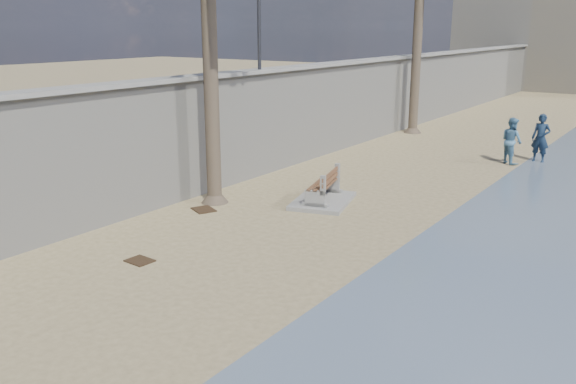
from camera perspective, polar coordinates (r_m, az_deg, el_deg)
The scene contains 8 objects.
ground_plane at distance 10.03m, azimuth -21.67°, elevation -15.93°, with size 140.00×140.00×0.00m, color #9F8A61.
seawall at distance 27.75m, azimuth 7.34°, elevation 8.41°, with size 0.45×70.00×3.50m, color gray.
wall_cap at distance 27.60m, azimuth 7.47°, elevation 12.12°, with size 0.80×70.00×0.12m, color gray.
bench_far at distance 17.79m, azimuth 3.28°, elevation 0.24°, with size 2.07×2.56×0.93m.
person_a at distance 24.96m, azimuth 22.60°, elevation 4.98°, with size 0.76×0.52×2.11m, color #15253B.
person_b at distance 24.28m, azimuth 20.21°, elevation 4.74°, with size 0.93×0.72×1.93m, color teal.
debris_c at distance 17.33m, azimuth -7.89°, elevation -1.64°, with size 0.67×0.53×0.03m, color #382616.
debris_d at distance 13.90m, azimuth -13.70°, elevation -6.27°, with size 0.57×0.46×0.03m, color #382616.
Camera 1 is at (7.43, -4.50, 5.02)m, focal length 38.00 mm.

